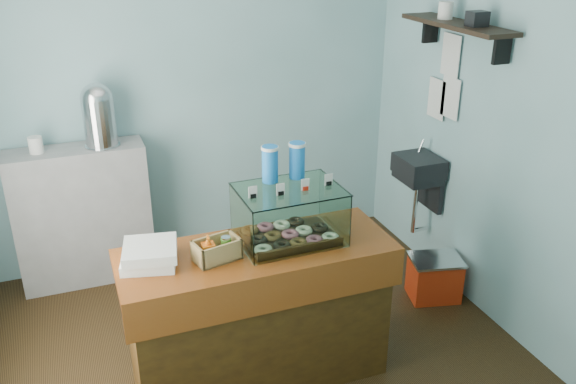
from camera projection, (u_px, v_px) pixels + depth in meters
name	position (u px, v px, depth m)	size (l,w,h in m)	color
ground	(248.00, 349.00, 4.08)	(3.50, 3.50, 0.00)	black
room_shell	(244.00, 101.00, 3.41)	(3.54, 3.04, 2.82)	#6F9DA2
counter	(259.00, 313.00, 3.68)	(1.60, 0.60, 0.90)	#482D0D
back_shelf	(84.00, 216.00, 4.70)	(1.00, 0.32, 1.10)	#97979A
display_case	(288.00, 211.00, 3.57)	(0.60, 0.45, 0.54)	#371E10
condiment_crate	(216.00, 250.00, 3.37)	(0.28, 0.20, 0.16)	#A58952
pastry_boxes	(150.00, 254.00, 3.33)	(0.35, 0.35, 0.11)	white
coffee_urn	(99.00, 113.00, 4.43)	(0.26, 0.26, 0.48)	silver
red_cooler	(434.00, 278.00, 4.59)	(0.43, 0.37, 0.33)	red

